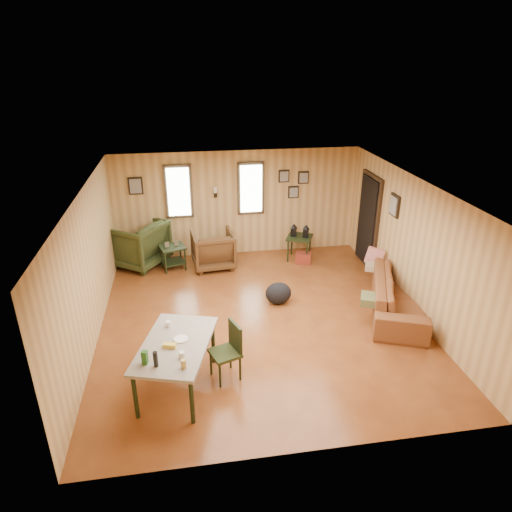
{
  "coord_description": "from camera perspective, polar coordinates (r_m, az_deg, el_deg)",
  "views": [
    {
      "loc": [
        -1.17,
        -6.84,
        4.34
      ],
      "look_at": [
        0.0,
        0.4,
        1.05
      ],
      "focal_mm": 32.0,
      "sensor_mm": 36.0,
      "label": 1
    }
  ],
  "objects": [
    {
      "name": "dining_table",
      "position": [
        6.39,
        -10.06,
        -11.26
      ],
      "size": [
        1.25,
        1.64,
        0.96
      ],
      "rotation": [
        0.0,
        0.0,
        -0.29
      ],
      "color": "gray",
      "rests_on": "ground"
    },
    {
      "name": "sofa",
      "position": [
        8.6,
        17.51,
        -4.03
      ],
      "size": [
        1.46,
        2.35,
        0.89
      ],
      "primitive_type": "imported",
      "rotation": [
        0.0,
        0.0,
        1.19
      ],
      "color": "brown",
      "rests_on": "ground"
    },
    {
      "name": "sofa_pillows",
      "position": [
        8.69,
        14.58,
        -2.83
      ],
      "size": [
        1.11,
        1.9,
        0.39
      ],
      "rotation": [
        0.0,
        0.0,
        -0.41
      ],
      "color": "brown",
      "rests_on": "sofa"
    },
    {
      "name": "dining_chair",
      "position": [
        6.64,
        -3.38,
        -11.41
      ],
      "size": [
        0.5,
        0.5,
        0.87
      ],
      "rotation": [
        0.0,
        0.0,
        0.34
      ],
      "color": "#2D3618",
      "rests_on": "ground"
    },
    {
      "name": "side_table",
      "position": [
        10.28,
        5.47,
        2.58
      ],
      "size": [
        0.71,
        0.71,
        0.85
      ],
      "rotation": [
        0.0,
        0.0,
        -0.43
      ],
      "color": "black",
      "rests_on": "ground"
    },
    {
      "name": "backpack",
      "position": [
        8.57,
        2.81,
        -4.68
      ],
      "size": [
        0.57,
        0.48,
        0.42
      ],
      "rotation": [
        0.0,
        0.0,
        0.26
      ],
      "color": "black",
      "rests_on": "ground"
    },
    {
      "name": "room",
      "position": [
        7.89,
        1.36,
        0.74
      ],
      "size": [
        5.54,
        6.04,
        2.44
      ],
      "color": "brown",
      "rests_on": "ground"
    },
    {
      "name": "recliner_green",
      "position": [
        10.31,
        -14.62,
        1.76
      ],
      "size": [
        1.43,
        1.45,
        1.1
      ],
      "primitive_type": "imported",
      "rotation": [
        0.0,
        0.0,
        -2.18
      ],
      "color": "#2D3618",
      "rests_on": "ground"
    },
    {
      "name": "end_table",
      "position": [
        10.0,
        -10.36,
        0.31
      ],
      "size": [
        0.62,
        0.58,
        0.65
      ],
      "rotation": [
        0.0,
        0.0,
        0.27
      ],
      "color": "black",
      "rests_on": "ground"
    },
    {
      "name": "recliner_brown",
      "position": [
        9.96,
        -5.4,
        1.03
      ],
      "size": [
        0.94,
        0.89,
        0.89
      ],
      "primitive_type": "imported",
      "rotation": [
        0.0,
        0.0,
        3.24
      ],
      "color": "#4B2E16",
      "rests_on": "ground"
    },
    {
      "name": "cooler",
      "position": [
        10.27,
        5.93,
        -0.24
      ],
      "size": [
        0.39,
        0.33,
        0.24
      ],
      "rotation": [
        0.0,
        0.0,
        -0.3
      ],
      "color": "maroon",
      "rests_on": "ground"
    }
  ]
}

